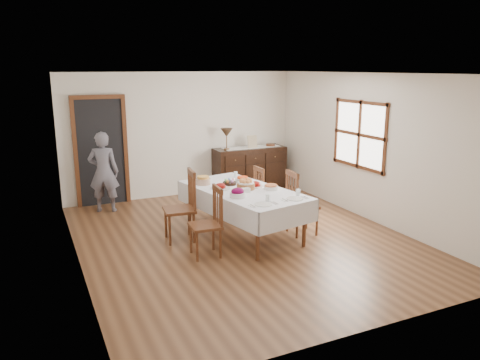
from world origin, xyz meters
name	(u,v)px	position (x,y,z in m)	size (l,w,h in m)	color
ground	(243,238)	(0.00, 0.00, 0.00)	(6.00, 6.00, 0.00)	brown
room_shell	(223,135)	(-0.15, 0.42, 1.64)	(5.02, 6.02, 2.65)	white
dining_table	(243,195)	(0.08, 0.15, 0.68)	(1.57, 2.44, 0.78)	white
chair_left_near	(209,221)	(-0.73, -0.41, 0.52)	(0.46, 0.46, 1.03)	#5A2F19
chair_left_far	(183,205)	(-0.88, 0.36, 0.57)	(0.52, 0.52, 1.13)	#5A2F19
chair_right_near	(299,202)	(0.94, -0.18, 0.54)	(0.48, 0.48, 1.07)	#5A2F19
chair_right_far	(265,192)	(0.85, 0.86, 0.48)	(0.40, 0.40, 0.95)	#5A2F19
sideboard	(250,169)	(1.45, 2.72, 0.48)	(1.60, 0.58, 0.96)	black
person	(103,169)	(-1.75, 2.44, 0.82)	(0.51, 0.33, 1.64)	slate
bread_basket	(246,184)	(0.12, 0.14, 0.85)	(0.29, 0.29, 0.17)	brown
egg_basket	(230,183)	(0.00, 0.52, 0.81)	(0.23, 0.23, 0.10)	black
ham_platter_a	(220,187)	(-0.24, 0.34, 0.80)	(0.32, 0.32, 0.11)	white
ham_platter_b	(255,185)	(0.33, 0.22, 0.81)	(0.26, 0.26, 0.11)	white
beet_bowl	(238,193)	(-0.20, -0.24, 0.84)	(0.24, 0.24, 0.15)	white
carrot_bowl	(242,179)	(0.29, 0.62, 0.82)	(0.25, 0.25, 0.09)	white
pineapple_bowl	(203,181)	(-0.39, 0.73, 0.84)	(0.24, 0.24, 0.14)	tan
casserole_dish	(271,187)	(0.49, -0.03, 0.81)	(0.24, 0.24, 0.08)	white
butter_dish	(245,190)	(0.03, -0.04, 0.81)	(0.15, 0.12, 0.07)	white
setting_left	(264,202)	(0.02, -0.70, 0.80)	(0.44, 0.31, 0.10)	white
setting_right	(296,197)	(0.58, -0.64, 0.80)	(0.44, 0.31, 0.10)	white
glass_far_a	(208,180)	(-0.28, 0.79, 0.82)	(0.06, 0.06, 0.09)	white
glass_far_b	(236,174)	(0.31, 0.97, 0.83)	(0.07, 0.07, 0.10)	white
runner	(251,147)	(1.49, 2.74, 0.97)	(1.30, 0.35, 0.01)	white
table_lamp	(227,133)	(0.88, 2.68, 1.32)	(0.26, 0.26, 0.46)	brown
picture_frame	(252,142)	(1.47, 2.64, 1.10)	(0.22, 0.08, 0.28)	tan
deco_bowl	(270,145)	(1.95, 2.68, 0.99)	(0.20, 0.20, 0.06)	#5A2F19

